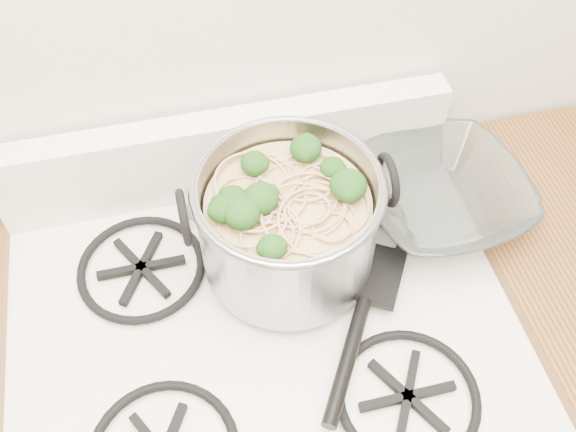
# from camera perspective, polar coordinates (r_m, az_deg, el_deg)

# --- Properties ---
(stock_pot) EXTENTS (0.31, 0.28, 0.19)m
(stock_pot) POSITION_cam_1_polar(r_m,az_deg,el_deg) (0.95, 0.00, -0.69)
(stock_pot) COLOR gray
(stock_pot) RESTS_ON gas_range
(spatula) EXTENTS (0.41, 0.42, 0.02)m
(spatula) POSITION_cam_1_polar(r_m,az_deg,el_deg) (1.00, 7.55, -4.87)
(spatula) COLOR black
(spatula) RESTS_ON gas_range
(glass_bowl) EXTENTS (0.12, 0.12, 0.03)m
(glass_bowl) POSITION_cam_1_polar(r_m,az_deg,el_deg) (1.10, 13.29, 1.23)
(glass_bowl) COLOR white
(glass_bowl) RESTS_ON gas_range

